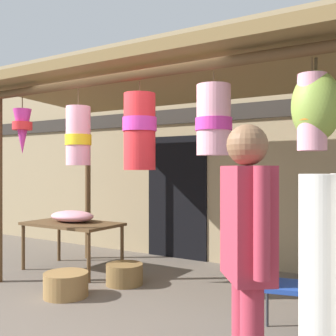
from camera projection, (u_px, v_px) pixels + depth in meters
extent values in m
plane|color=#60564C|center=(109.00, 313.00, 4.22)|extent=(30.00, 30.00, 0.00)
cube|color=#9E8966|center=(222.00, 143.00, 6.53)|extent=(11.89, 0.25, 3.75)
cube|color=#2D2823|center=(218.00, 113.00, 6.40)|extent=(10.70, 0.04, 0.24)
cube|color=black|center=(177.00, 197.00, 6.81)|extent=(1.10, 0.03, 2.00)
cylinder|color=brown|center=(88.00, 184.00, 6.79)|extent=(0.09, 0.09, 2.42)
cylinder|color=brown|center=(131.00, 76.00, 4.23)|extent=(4.51, 0.10, 0.10)
cylinder|color=brown|center=(205.00, 88.00, 5.64)|extent=(4.51, 0.10, 0.10)
cube|color=olive|center=(174.00, 79.00, 4.94)|extent=(4.81, 2.17, 0.23)
cylinder|color=brown|center=(22.00, 103.00, 5.21)|extent=(0.01, 0.01, 0.15)
cone|color=#D13399|center=(22.00, 131.00, 5.21)|extent=(0.23, 0.23, 0.57)
cylinder|color=red|center=(22.00, 126.00, 5.21)|extent=(0.24, 0.24, 0.10)
cylinder|color=brown|center=(78.00, 98.00, 4.66)|extent=(0.01, 0.01, 0.20)
cylinder|color=pink|center=(78.00, 136.00, 4.66)|extent=(0.27, 0.27, 0.66)
cylinder|color=yellow|center=(78.00, 140.00, 4.66)|extent=(0.29, 0.29, 0.12)
cylinder|color=brown|center=(140.00, 87.00, 4.25)|extent=(0.01, 0.01, 0.13)
cylinder|color=red|center=(140.00, 132.00, 4.25)|extent=(0.33, 0.33, 0.79)
cylinder|color=#D13399|center=(140.00, 124.00, 4.25)|extent=(0.35, 0.35, 0.14)
cylinder|color=brown|center=(214.00, 78.00, 3.82)|extent=(0.01, 0.01, 0.13)
cylinder|color=pink|center=(214.00, 120.00, 3.82)|extent=(0.32, 0.32, 0.65)
cylinder|color=#D13399|center=(214.00, 124.00, 3.82)|extent=(0.34, 0.34, 0.12)
cylinder|color=brown|center=(312.00, 66.00, 3.34)|extent=(0.01, 0.01, 0.13)
cylinder|color=pink|center=(312.00, 112.00, 3.34)|extent=(0.23, 0.23, 0.62)
cylinder|color=orange|center=(312.00, 114.00, 3.34)|extent=(0.25, 0.25, 0.11)
cylinder|color=#4C3D23|center=(316.00, 64.00, 3.35)|extent=(0.02, 0.02, 0.10)
ellipsoid|color=#89A842|center=(316.00, 106.00, 3.35)|extent=(0.39, 0.34, 0.58)
cube|color=brown|center=(72.00, 224.00, 5.96)|extent=(1.38, 0.79, 0.04)
cylinder|color=brown|center=(23.00, 247.00, 6.01)|extent=(0.05, 0.05, 0.65)
cylinder|color=brown|center=(89.00, 257.00, 5.33)|extent=(0.05, 0.05, 0.65)
cylinder|color=brown|center=(59.00, 240.00, 6.59)|extent=(0.05, 0.05, 0.65)
cylinder|color=brown|center=(122.00, 249.00, 5.91)|extent=(0.05, 0.05, 0.65)
ellipsoid|color=pink|center=(72.00, 216.00, 6.05)|extent=(0.71, 0.50, 0.16)
ellipsoid|color=orange|center=(75.00, 216.00, 5.95)|extent=(0.32, 0.25, 0.11)
cube|color=#2347A8|center=(286.00, 286.00, 3.63)|extent=(0.48, 0.48, 0.04)
cube|color=#2347A8|center=(265.00, 262.00, 3.69)|extent=(0.12, 0.40, 0.40)
cylinder|color=#333338|center=(307.00, 321.00, 3.40)|extent=(0.03, 0.03, 0.44)
cylinder|color=#333338|center=(308.00, 307.00, 3.74)|extent=(0.03, 0.03, 0.44)
cylinder|color=#333338|center=(263.00, 316.00, 3.52)|extent=(0.03, 0.03, 0.44)
cylinder|color=#333338|center=(267.00, 303.00, 3.86)|extent=(0.03, 0.03, 0.44)
cylinder|color=brown|center=(124.00, 274.00, 5.25)|extent=(0.47, 0.47, 0.26)
cylinder|color=olive|center=(66.00, 285.00, 4.76)|extent=(0.51, 0.51, 0.28)
cylinder|color=silver|center=(319.00, 306.00, 0.89)|extent=(0.08, 0.08, 0.57)
cube|color=#B23347|center=(247.00, 223.00, 2.33)|extent=(0.42, 0.45, 0.64)
cylinder|color=#B23347|center=(262.00, 223.00, 2.08)|extent=(0.08, 0.08, 0.58)
cylinder|color=#B23347|center=(236.00, 212.00, 2.58)|extent=(0.08, 0.08, 0.58)
sphere|color=#896042|center=(247.00, 145.00, 2.33)|extent=(0.23, 0.23, 0.23)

